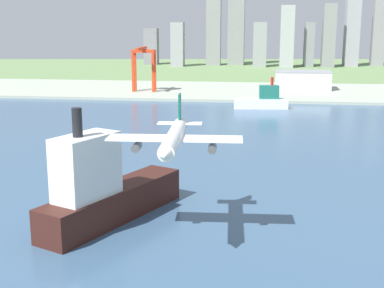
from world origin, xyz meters
The scene contains 9 objects.
ground_plane centered at (0.00, 300.00, 0.00)m, with size 2400.00×2400.00×0.00m, color #658451.
water_bay centered at (0.00, 240.00, 0.07)m, with size 840.00×360.00×0.15m, color #385675.
industrial_pier centered at (0.00, 490.00, 1.25)m, with size 840.00×140.00×2.50m, color #9EA796.
airplane_landing centered at (13.39, 118.81, 33.35)m, with size 41.35×45.74×15.22m.
cargo_ship centered at (-12.87, 132.77, 11.67)m, with size 37.70×62.53×41.14m.
ferry_boat centered at (38.66, 391.08, 6.87)m, with size 42.85×13.77×24.82m.
port_crane_red centered at (-74.35, 466.04, 31.90)m, with size 21.65×35.35×42.02m.
warehouse_main centered at (76.22, 505.08, 11.50)m, with size 53.44×31.36×17.95m.
distant_skyline centered at (61.96, 825.41, 54.27)m, with size 375.45×71.24×158.72m.
Camera 1 is at (39.82, -35.68, 67.11)m, focal length 50.59 mm.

